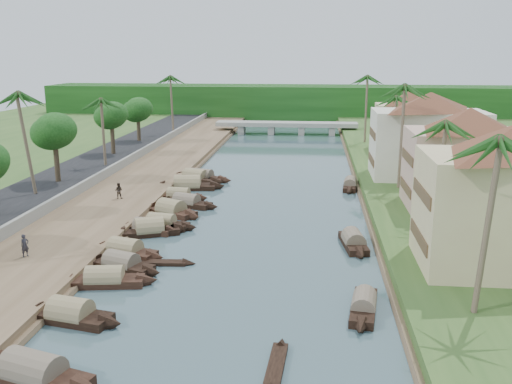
# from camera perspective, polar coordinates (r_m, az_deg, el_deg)

# --- Properties ---
(ground) EXTENTS (220.00, 220.00, 0.00)m
(ground) POSITION_cam_1_polar(r_m,az_deg,el_deg) (44.76, -1.44, -7.07)
(ground) COLOR #3D555B
(ground) RESTS_ON ground
(left_bank) EXTENTS (10.00, 180.00, 0.80)m
(left_bank) POSITION_cam_1_polar(r_m,az_deg,el_deg) (66.90, -12.98, 0.01)
(left_bank) COLOR brown
(left_bank) RESTS_ON ground
(right_bank) EXTENTS (16.00, 180.00, 1.20)m
(right_bank) POSITION_cam_1_polar(r_m,az_deg,el_deg) (64.84, 17.77, -0.56)
(right_bank) COLOR #305120
(right_bank) RESTS_ON ground
(road) EXTENTS (8.00, 180.00, 1.40)m
(road) POSITION_cam_1_polar(r_m,az_deg,el_deg) (70.01, -19.61, 0.42)
(road) COLOR black
(road) RESTS_ON ground
(retaining_wall) EXTENTS (0.40, 180.00, 1.10)m
(retaining_wall) POSITION_cam_1_polar(r_m,az_deg,el_deg) (68.15, -16.38, 0.87)
(retaining_wall) COLOR slate
(retaining_wall) RESTS_ON left_bank
(treeline) EXTENTS (120.00, 14.00, 8.00)m
(treeline) POSITION_cam_1_polar(r_m,az_deg,el_deg) (142.09, 3.63, 8.97)
(treeline) COLOR #123B10
(treeline) RESTS_ON ground
(bridge) EXTENTS (28.00, 4.00, 2.40)m
(bridge) POSITION_cam_1_polar(r_m,az_deg,el_deg) (114.50, 3.07, 6.66)
(bridge) COLOR gray
(bridge) RESTS_ON ground
(building_near) EXTENTS (14.85, 14.85, 10.20)m
(building_near) POSITION_cam_1_polar(r_m,az_deg,el_deg) (42.88, 24.21, -0.32)
(building_near) COLOR beige
(building_near) RESTS_ON right_bank
(building_mid) EXTENTS (14.11, 14.11, 9.70)m
(building_mid) POSITION_cam_1_polar(r_m,az_deg,el_deg) (58.23, 20.31, 3.24)
(building_mid) COLOR tan
(building_mid) RESTS_ON right_bank
(building_far) EXTENTS (15.59, 15.59, 10.20)m
(building_far) POSITION_cam_1_polar(r_m,az_deg,el_deg) (71.47, 16.82, 5.53)
(building_far) COLOR silver
(building_far) RESTS_ON right_bank
(building_distant) EXTENTS (12.62, 12.62, 9.20)m
(building_distant) POSITION_cam_1_polar(r_m,az_deg,el_deg) (91.24, 15.09, 7.01)
(building_distant) COLOR beige
(building_distant) RESTS_ON right_bank
(sampan_0) EXTENTS (8.82, 4.19, 2.28)m
(sampan_0) POSITION_cam_1_polar(r_m,az_deg,el_deg) (31.73, -21.38, -16.55)
(sampan_0) COLOR black
(sampan_0) RESTS_ON ground
(sampan_1) EXTENTS (7.42, 3.12, 2.16)m
(sampan_1) POSITION_cam_1_polar(r_m,az_deg,el_deg) (37.21, -18.06, -11.60)
(sampan_1) COLOR black
(sampan_1) RESTS_ON ground
(sampan_2) EXTENTS (7.73, 2.65, 2.03)m
(sampan_2) POSITION_cam_1_polar(r_m,az_deg,el_deg) (41.82, -14.89, -8.50)
(sampan_2) COLOR black
(sampan_2) RESTS_ON ground
(sampan_3) EXTENTS (7.35, 3.98, 2.00)m
(sampan_3) POSITION_cam_1_polar(r_m,az_deg,el_deg) (44.42, -13.31, -7.06)
(sampan_3) COLOR black
(sampan_3) RESTS_ON ground
(sampan_4) EXTENTS (7.50, 3.68, 2.11)m
(sampan_4) POSITION_cam_1_polar(r_m,az_deg,el_deg) (47.23, -12.95, -5.77)
(sampan_4) COLOR black
(sampan_4) RESTS_ON ground
(sampan_5) EXTENTS (7.44, 4.47, 2.33)m
(sampan_5) POSITION_cam_1_polar(r_m,az_deg,el_deg) (52.10, -10.59, -3.78)
(sampan_5) COLOR black
(sampan_5) RESTS_ON ground
(sampan_6) EXTENTS (6.67, 2.43, 1.99)m
(sampan_6) POSITION_cam_1_polar(r_m,az_deg,el_deg) (52.66, -10.84, -3.61)
(sampan_6) COLOR black
(sampan_6) RESTS_ON ground
(sampan_7) EXTENTS (7.41, 2.80, 1.97)m
(sampan_7) POSITION_cam_1_polar(r_m,az_deg,el_deg) (53.92, -9.43, -3.14)
(sampan_7) COLOR black
(sampan_7) RESTS_ON ground
(sampan_8) EXTENTS (7.50, 5.27, 2.33)m
(sampan_8) POSITION_cam_1_polar(r_m,az_deg,el_deg) (58.04, -8.49, -1.87)
(sampan_8) COLOR black
(sampan_8) RESTS_ON ground
(sampan_9) EXTENTS (7.83, 3.91, 2.00)m
(sampan_9) POSITION_cam_1_polar(r_m,az_deg,el_deg) (60.98, -6.97, -1.06)
(sampan_9) COLOR black
(sampan_9) RESTS_ON ground
(sampan_10) EXTENTS (6.98, 2.00, 1.94)m
(sampan_10) POSITION_cam_1_polar(r_m,az_deg,el_deg) (63.86, -7.74, -0.40)
(sampan_10) COLOR black
(sampan_10) RESTS_ON ground
(sampan_11) EXTENTS (9.33, 3.06, 2.58)m
(sampan_11) POSITION_cam_1_polar(r_m,az_deg,el_deg) (68.64, -6.85, 0.64)
(sampan_11) COLOR black
(sampan_11) RESTS_ON ground
(sampan_12) EXTENTS (9.21, 4.56, 2.18)m
(sampan_12) POSITION_cam_1_polar(r_m,az_deg,el_deg) (73.25, -5.58, 1.50)
(sampan_12) COLOR black
(sampan_12) RESTS_ON ground
(sampan_13) EXTENTS (8.48, 4.98, 2.31)m
(sampan_13) POSITION_cam_1_polar(r_m,az_deg,el_deg) (72.75, -6.09, 1.41)
(sampan_13) COLOR black
(sampan_13) RESTS_ON ground
(sampan_14) EXTENTS (2.36, 7.41, 1.83)m
(sampan_14) POSITION_cam_1_polar(r_m,az_deg,el_deg) (37.29, 10.73, -11.10)
(sampan_14) COLOR black
(sampan_14) RESTS_ON ground
(sampan_15) EXTENTS (2.49, 7.48, 2.00)m
(sampan_15) POSITION_cam_1_polar(r_m,az_deg,el_deg) (48.91, 9.72, -4.93)
(sampan_15) COLOR black
(sampan_15) RESTS_ON ground
(sampan_16) EXTENTS (2.04, 7.42, 1.84)m
(sampan_16) POSITION_cam_1_polar(r_m,az_deg,el_deg) (69.52, 9.39, 0.70)
(sampan_16) COLOR black
(sampan_16) RESTS_ON ground
(canoe_0) EXTENTS (1.19, 6.34, 0.83)m
(canoe_0) POSITION_cam_1_polar(r_m,az_deg,el_deg) (30.84, 1.99, -17.14)
(canoe_0) COLOR black
(canoe_0) RESTS_ON ground
(canoe_1) EXTENTS (5.69, 1.28, 0.91)m
(canoe_1) POSITION_cam_1_polar(r_m,az_deg,el_deg) (44.98, -9.59, -7.03)
(canoe_1) COLOR black
(canoe_1) RESTS_ON ground
(canoe_2) EXTENTS (5.92, 2.16, 0.85)m
(canoe_2) POSITION_cam_1_polar(r_m,az_deg,el_deg) (66.04, -8.46, -0.23)
(canoe_2) COLOR black
(canoe_2) RESTS_ON ground
(palm_0) EXTENTS (3.20, 3.20, 11.69)m
(palm_0) POSITION_cam_1_polar(r_m,az_deg,el_deg) (33.53, 22.57, 4.42)
(palm_0) COLOR brown
(palm_0) RESTS_ON ground
(palm_1) EXTENTS (3.20, 3.20, 10.47)m
(palm_1) POSITION_cam_1_polar(r_m,az_deg,el_deg) (50.72, 18.00, 6.31)
(palm_1) COLOR brown
(palm_1) RESTS_ON ground
(palm_2) EXTENTS (3.20, 3.20, 12.74)m
(palm_2) POSITION_cam_1_polar(r_m,az_deg,el_deg) (64.32, 14.64, 9.94)
(palm_2) COLOR brown
(palm_2) RESTS_ON ground
(palm_3) EXTENTS (3.20, 3.20, 10.26)m
(palm_3) POSITION_cam_1_polar(r_m,az_deg,el_deg) (82.14, 13.39, 9.10)
(palm_3) COLOR brown
(palm_3) RESTS_ON ground
(palm_5) EXTENTS (3.20, 3.20, 11.99)m
(palm_5) POSITION_cam_1_polar(r_m,az_deg,el_deg) (63.23, -22.15, 8.86)
(palm_5) COLOR brown
(palm_5) RESTS_ON ground
(palm_6) EXTENTS (3.20, 3.20, 10.15)m
(palm_6) POSITION_cam_1_polar(r_m,az_deg,el_deg) (77.03, -15.21, 8.77)
(palm_6) COLOR brown
(palm_6) RESTS_ON ground
(palm_7) EXTENTS (3.20, 3.20, 12.39)m
(palm_7) POSITION_cam_1_polar(r_m,az_deg,el_deg) (97.18, 11.09, 11.10)
(palm_7) COLOR brown
(palm_7) RESTS_ON ground
(palm_8) EXTENTS (3.20, 3.20, 11.76)m
(palm_8) POSITION_cam_1_polar(r_m,az_deg,el_deg) (106.24, -8.47, 11.19)
(palm_8) COLOR brown
(palm_8) RESTS_ON ground
(tree_3) EXTENTS (4.73, 4.73, 7.75)m
(tree_3) POSITION_cam_1_polar(r_m,az_deg,el_deg) (69.00, -19.53, 5.65)
(tree_3) COLOR #4C3D2B
(tree_3) RESTS_ON ground
(tree_4) EXTENTS (4.44, 4.44, 7.41)m
(tree_4) POSITION_cam_1_polar(r_m,az_deg,el_deg) (86.23, -14.27, 7.35)
(tree_4) COLOR #4C3D2B
(tree_4) RESTS_ON ground
(tree_5) EXTENTS (4.58, 4.58, 7.05)m
(tree_5) POSITION_cam_1_polar(r_m,az_deg,el_deg) (98.26, -11.74, 7.99)
(tree_5) COLOR #4C3D2B
(tree_5) RESTS_ON ground
(tree_6) EXTENTS (5.03, 5.03, 6.82)m
(tree_6) POSITION_cam_1_polar(r_m,az_deg,el_deg) (73.56, 20.50, 5.07)
(tree_6) COLOR #4C3D2B
(tree_6) RESTS_ON ground
(person_near) EXTENTS (0.70, 0.77, 1.77)m
(person_near) POSITION_cam_1_polar(r_m,az_deg,el_deg) (46.84, -22.11, -4.98)
(person_near) COLOR #2A2831
(person_near) RESTS_ON left_bank
(person_far) EXTENTS (0.87, 0.70, 1.72)m
(person_far) POSITION_cam_1_polar(r_m,az_deg,el_deg) (62.20, -13.58, 0.13)
(person_far) COLOR #322923
(person_far) RESTS_ON left_bank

